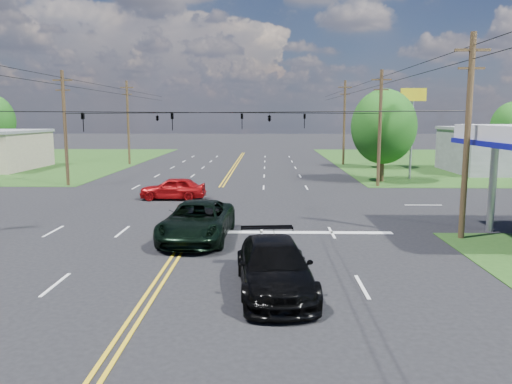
{
  "coord_description": "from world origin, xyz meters",
  "views": [
    {
      "loc": [
        3.75,
        -20.31,
        5.72
      ],
      "look_at": [
        3.18,
        6.0,
        1.75
      ],
      "focal_mm": 35.0,
      "sensor_mm": 36.0,
      "label": 1
    }
  ],
  "objects_px": {
    "pole_left_far": "(128,122)",
    "pole_nw": "(65,127)",
    "tree_right_a": "(384,127)",
    "tree_right_b": "(381,131)",
    "suv_black": "(274,267)",
    "pole_right_far": "(344,122)",
    "pickup_dkgreen": "(197,221)",
    "pole_ne": "(380,127)",
    "pole_se": "(467,135)"
  },
  "relations": [
    {
      "from": "pole_nw",
      "to": "suv_black",
      "type": "xyz_separation_m",
      "value": [
        17.01,
        -25.48,
        -4.08
      ]
    },
    {
      "from": "pickup_dkgreen",
      "to": "tree_right_a",
      "type": "bearing_deg",
      "value": 60.66
    },
    {
      "from": "pole_left_far",
      "to": "tree_right_a",
      "type": "height_order",
      "value": "pole_left_far"
    },
    {
      "from": "tree_right_b",
      "to": "tree_right_a",
      "type": "bearing_deg",
      "value": -101.77
    },
    {
      "from": "pole_nw",
      "to": "pole_ne",
      "type": "relative_size",
      "value": 1.0
    },
    {
      "from": "pole_nw",
      "to": "pole_right_far",
      "type": "height_order",
      "value": "pole_right_far"
    },
    {
      "from": "pole_ne",
      "to": "pickup_dkgreen",
      "type": "xyz_separation_m",
      "value": [
        -12.5,
        -18.5,
        -4.03
      ]
    },
    {
      "from": "pole_se",
      "to": "pole_left_far",
      "type": "xyz_separation_m",
      "value": [
        -26.0,
        37.0,
        0.25
      ]
    },
    {
      "from": "pole_left_far",
      "to": "pickup_dkgreen",
      "type": "xyz_separation_m",
      "value": [
        13.5,
        -37.5,
        -4.28
      ]
    },
    {
      "from": "pole_left_far",
      "to": "suv_black",
      "type": "xyz_separation_m",
      "value": [
        17.01,
        -44.48,
        -4.33
      ]
    },
    {
      "from": "pole_se",
      "to": "pickup_dkgreen",
      "type": "xyz_separation_m",
      "value": [
        -12.5,
        -0.5,
        -4.03
      ]
    },
    {
      "from": "pole_ne",
      "to": "tree_right_b",
      "type": "height_order",
      "value": "pole_ne"
    },
    {
      "from": "pole_ne",
      "to": "suv_black",
      "type": "bearing_deg",
      "value": -109.43
    },
    {
      "from": "pole_se",
      "to": "suv_black",
      "type": "bearing_deg",
      "value": -140.23
    },
    {
      "from": "pole_left_far",
      "to": "suv_black",
      "type": "distance_m",
      "value": 47.82
    },
    {
      "from": "tree_right_a",
      "to": "suv_black",
      "type": "xyz_separation_m",
      "value": [
        -9.99,
        -28.48,
        -4.03
      ]
    },
    {
      "from": "pole_left_far",
      "to": "pole_right_far",
      "type": "distance_m",
      "value": 26.0
    },
    {
      "from": "pole_nw",
      "to": "pole_left_far",
      "type": "distance_m",
      "value": 19.0
    },
    {
      "from": "pole_right_far",
      "to": "pole_ne",
      "type": "bearing_deg",
      "value": -90.0
    },
    {
      "from": "pole_se",
      "to": "tree_right_b",
      "type": "distance_m",
      "value": 33.19
    },
    {
      "from": "pole_left_far",
      "to": "pole_nw",
      "type": "bearing_deg",
      "value": -90.0
    },
    {
      "from": "pole_right_far",
      "to": "pickup_dkgreen",
      "type": "distance_m",
      "value": 39.76
    },
    {
      "from": "pole_right_far",
      "to": "tree_right_a",
      "type": "distance_m",
      "value": 16.03
    },
    {
      "from": "pole_nw",
      "to": "pole_ne",
      "type": "distance_m",
      "value": 26.0
    },
    {
      "from": "pole_nw",
      "to": "pole_right_far",
      "type": "xyz_separation_m",
      "value": [
        26.0,
        19.0,
        0.25
      ]
    },
    {
      "from": "pole_left_far",
      "to": "pole_right_far",
      "type": "bearing_deg",
      "value": 0.0
    },
    {
      "from": "pole_ne",
      "to": "suv_black",
      "type": "xyz_separation_m",
      "value": [
        -8.99,
        -25.48,
        -4.08
      ]
    },
    {
      "from": "pole_se",
      "to": "pickup_dkgreen",
      "type": "relative_size",
      "value": 1.48
    },
    {
      "from": "pole_nw",
      "to": "pole_left_far",
      "type": "relative_size",
      "value": 0.95
    },
    {
      "from": "pole_nw",
      "to": "pole_right_far",
      "type": "distance_m",
      "value": 32.2
    },
    {
      "from": "pole_left_far",
      "to": "tree_right_b",
      "type": "xyz_separation_m",
      "value": [
        29.5,
        -4.0,
        -0.95
      ]
    },
    {
      "from": "pole_ne",
      "to": "pickup_dkgreen",
      "type": "height_order",
      "value": "pole_ne"
    },
    {
      "from": "pole_ne",
      "to": "tree_right_b",
      "type": "distance_m",
      "value": 15.42
    },
    {
      "from": "pole_nw",
      "to": "pole_left_far",
      "type": "xyz_separation_m",
      "value": [
        0.0,
        19.0,
        0.25
      ]
    },
    {
      "from": "tree_right_a",
      "to": "tree_right_b",
      "type": "bearing_deg",
      "value": 78.23
    },
    {
      "from": "tree_right_b",
      "to": "pole_right_far",
      "type": "bearing_deg",
      "value": 131.19
    },
    {
      "from": "pole_se",
      "to": "pole_left_far",
      "type": "bearing_deg",
      "value": 125.1
    },
    {
      "from": "pole_ne",
      "to": "pickup_dkgreen",
      "type": "relative_size",
      "value": 1.48
    },
    {
      "from": "pole_se",
      "to": "pole_right_far",
      "type": "xyz_separation_m",
      "value": [
        0.0,
        37.0,
        0.25
      ]
    },
    {
      "from": "pole_left_far",
      "to": "tree_right_a",
      "type": "xyz_separation_m",
      "value": [
        27.0,
        -16.0,
        -0.3
      ]
    },
    {
      "from": "pole_se",
      "to": "pole_ne",
      "type": "bearing_deg",
      "value": 90.0
    },
    {
      "from": "pole_nw",
      "to": "pole_ne",
      "type": "height_order",
      "value": "same"
    },
    {
      "from": "pole_se",
      "to": "pole_left_far",
      "type": "distance_m",
      "value": 45.22
    },
    {
      "from": "pole_right_far",
      "to": "tree_right_b",
      "type": "distance_m",
      "value": 5.4
    },
    {
      "from": "pickup_dkgreen",
      "to": "suv_black",
      "type": "xyz_separation_m",
      "value": [
        3.51,
        -6.98,
        -0.05
      ]
    },
    {
      "from": "pole_se",
      "to": "pickup_dkgreen",
      "type": "bearing_deg",
      "value": -177.71
    },
    {
      "from": "pole_ne",
      "to": "tree_right_b",
      "type": "xyz_separation_m",
      "value": [
        3.5,
        15.0,
        -0.7
      ]
    },
    {
      "from": "tree_right_a",
      "to": "pickup_dkgreen",
      "type": "bearing_deg",
      "value": -122.13
    },
    {
      "from": "pole_left_far",
      "to": "tree_right_b",
      "type": "height_order",
      "value": "pole_left_far"
    },
    {
      "from": "pole_right_far",
      "to": "tree_right_a",
      "type": "height_order",
      "value": "pole_right_far"
    }
  ]
}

